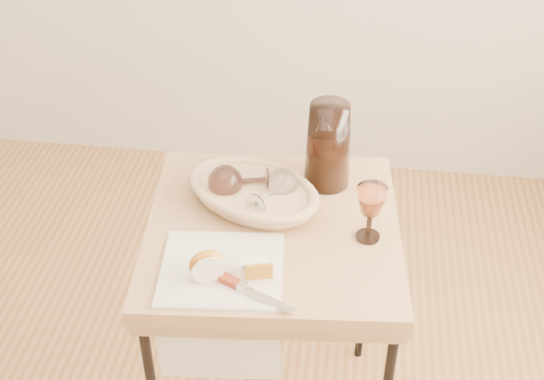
% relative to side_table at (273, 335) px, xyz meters
% --- Properties ---
extents(side_table, '(0.66, 0.66, 0.77)m').
position_rel_side_table_xyz_m(side_table, '(0.00, 0.00, 0.00)').
color(side_table, brown).
rests_on(side_table, floor).
extents(tea_towel, '(0.29, 0.27, 0.01)m').
position_rel_side_table_xyz_m(tea_towel, '(-0.09, -0.17, 0.39)').
color(tea_towel, white).
rests_on(tea_towel, side_table).
extents(bread_basket, '(0.37, 0.32, 0.05)m').
position_rel_side_table_xyz_m(bread_basket, '(-0.06, 0.08, 0.41)').
color(bread_basket, '#97704C').
rests_on(bread_basket, side_table).
extents(goblet_lying_a, '(0.16, 0.12, 0.09)m').
position_rel_side_table_xyz_m(goblet_lying_a, '(-0.09, 0.09, 0.44)').
color(goblet_lying_a, brown).
rests_on(goblet_lying_a, bread_basket).
extents(goblet_lying_b, '(0.13, 0.15, 0.08)m').
position_rel_side_table_xyz_m(goblet_lying_b, '(-0.01, 0.06, 0.44)').
color(goblet_lying_b, white).
rests_on(goblet_lying_b, bread_basket).
extents(pitcher, '(0.21, 0.27, 0.27)m').
position_rel_side_table_xyz_m(pitcher, '(0.11, 0.19, 0.50)').
color(pitcher, black).
rests_on(pitcher, side_table).
extents(wine_goblet, '(0.08, 0.08, 0.15)m').
position_rel_side_table_xyz_m(wine_goblet, '(0.23, -0.02, 0.46)').
color(wine_goblet, white).
rests_on(wine_goblet, side_table).
extents(apple_half, '(0.09, 0.07, 0.07)m').
position_rel_side_table_xyz_m(apple_half, '(-0.12, -0.20, 0.43)').
color(apple_half, '#B31C05').
rests_on(apple_half, tea_towel).
extents(apple_wedge, '(0.07, 0.05, 0.04)m').
position_rel_side_table_xyz_m(apple_wedge, '(-0.02, -0.18, 0.41)').
color(apple_wedge, '#F1E7CA').
rests_on(apple_wedge, tea_towel).
extents(table_knife, '(0.21, 0.12, 0.02)m').
position_rel_side_table_xyz_m(table_knife, '(-0.03, -0.24, 0.40)').
color(table_knife, silver).
rests_on(table_knife, tea_towel).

